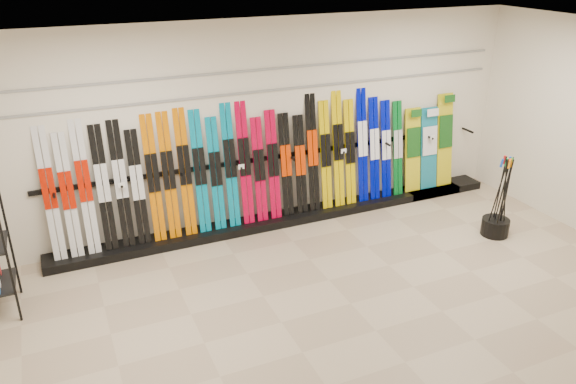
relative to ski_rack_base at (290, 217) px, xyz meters
name	(u,v)px	position (x,y,z in m)	size (l,w,h in m)	color
floor	(351,304)	(-0.22, -2.28, -0.06)	(8.00, 8.00, 0.00)	tan
back_wall	(269,124)	(-0.22, 0.22, 1.44)	(8.00, 8.00, 0.00)	beige
ceiling	(365,43)	(-0.22, -2.28, 2.94)	(8.00, 8.00, 0.00)	silver
ski_rack_base	(290,217)	(0.00, 0.00, 0.00)	(8.00, 0.40, 0.12)	black
skis	(243,167)	(-0.70, 0.08, 0.90)	(5.38, 0.30, 1.83)	silver
snowboards	(430,146)	(2.56, 0.07, 0.77)	(0.93, 0.24, 1.54)	gold
pole_bin	(495,227)	(2.55, -1.61, 0.07)	(0.39, 0.39, 0.25)	black
ski_poles	(502,197)	(2.55, -1.65, 0.55)	(0.26, 0.22, 1.18)	black
slatwall_rail_0	(270,90)	(-0.22, 0.20, 1.94)	(7.60, 0.02, 0.03)	gray
slatwall_rail_1	(269,69)	(-0.22, 0.20, 2.24)	(7.60, 0.02, 0.03)	gray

